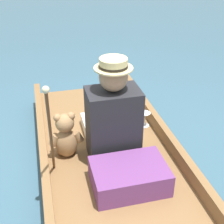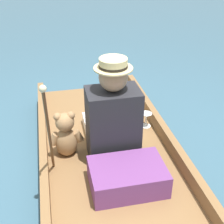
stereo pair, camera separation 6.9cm
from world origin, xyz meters
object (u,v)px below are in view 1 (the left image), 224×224
object	(u,v)px
teddy_bear	(66,136)
wine_glass	(145,116)
seated_person	(111,118)
walking_cane	(50,128)

from	to	relation	value
teddy_bear	wine_glass	bearing A→B (deg)	20.01
teddy_bear	seated_person	bearing A→B (deg)	-3.25
teddy_bear	walking_cane	distance (m)	0.49
seated_person	wine_glass	size ratio (longest dim) A/B	5.94
seated_person	walking_cane	world-z (taller)	walking_cane
walking_cane	wine_glass	bearing A→B (deg)	35.48
seated_person	walking_cane	size ratio (longest dim) A/B	0.95
wine_glass	walking_cane	world-z (taller)	walking_cane
seated_person	walking_cane	xyz separation A→B (m)	(-0.49, -0.33, 0.19)
seated_person	teddy_bear	world-z (taller)	seated_person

